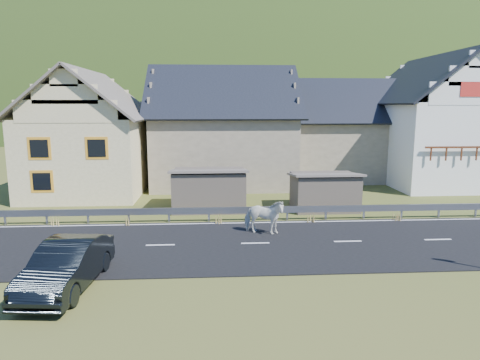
{
  "coord_description": "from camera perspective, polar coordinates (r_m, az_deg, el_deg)",
  "views": [
    {
      "loc": [
        -1.73,
        -17.33,
        5.8
      ],
      "look_at": [
        -0.44,
        3.4,
        2.18
      ],
      "focal_mm": 32.0,
      "sensor_mm": 36.0,
      "label": 1
    }
  ],
  "objects": [
    {
      "name": "ground",
      "position": [
        18.36,
        2.05,
        -8.54
      ],
      "size": [
        160.0,
        160.0,
        0.0
      ],
      "primitive_type": "plane",
      "color": "#3F4E1B",
      "rests_on": "ground"
    },
    {
      "name": "road",
      "position": [
        18.35,
        2.05,
        -8.48
      ],
      "size": [
        60.0,
        7.0,
        0.04
      ],
      "primitive_type": "cube",
      "color": "black",
      "rests_on": "ground"
    },
    {
      "name": "house_stone_a",
      "position": [
        32.36,
        -2.29,
        7.82
      ],
      "size": [
        10.8,
        9.8,
        8.9
      ],
      "color": "#9F917A",
      "rests_on": "ground"
    },
    {
      "name": "lane_markings",
      "position": [
        18.35,
        2.05,
        -8.4
      ],
      "size": [
        60.0,
        6.6,
        0.01
      ],
      "primitive_type": "cube",
      "color": "silver",
      "rests_on": "road"
    },
    {
      "name": "car",
      "position": [
        15.02,
        -22.08,
        -10.48
      ],
      "size": [
        2.02,
        4.74,
        1.52
      ],
      "primitive_type": "imported",
      "rotation": [
        0.0,
        0.0,
        -0.09
      ],
      "color": "black",
      "rests_on": "ground"
    },
    {
      "name": "house_cream",
      "position": [
        30.51,
        -19.43,
        6.62
      ],
      "size": [
        7.8,
        9.8,
        8.3
      ],
      "color": "beige",
      "rests_on": "ground"
    },
    {
      "name": "house_stone_b",
      "position": [
        36.0,
        13.89,
        7.12
      ],
      "size": [
        9.8,
        8.8,
        8.1
      ],
      "color": "#9F917A",
      "rests_on": "ground"
    },
    {
      "name": "guardrail",
      "position": [
        21.73,
        1.11,
        -4.06
      ],
      "size": [
        28.1,
        0.09,
        0.75
      ],
      "color": "#93969B",
      "rests_on": "ground"
    },
    {
      "name": "shed_right",
      "position": [
        24.62,
        11.17,
        -1.54
      ],
      "size": [
        3.8,
        2.9,
        2.2
      ],
      "primitive_type": "cube",
      "color": "brown",
      "rests_on": "ground"
    },
    {
      "name": "mountain",
      "position": [
        199.13,
        -1.6,
        2.45
      ],
      "size": [
        440.0,
        280.0,
        260.0
      ],
      "primitive_type": "ellipsoid",
      "color": "#233E10",
      "rests_on": "ground"
    },
    {
      "name": "shed_left",
      "position": [
        24.29,
        -4.13,
        -1.29
      ],
      "size": [
        4.3,
        3.3,
        2.4
      ],
      "primitive_type": "cube",
      "color": "brown",
      "rests_on": "ground"
    },
    {
      "name": "conifer_patch",
      "position": [
        138.03,
        -26.62,
        8.95
      ],
      "size": [
        76.0,
        50.0,
        28.0
      ],
      "primitive_type": "ellipsoid",
      "color": "black",
      "rests_on": "ground"
    },
    {
      "name": "house_white",
      "position": [
        35.53,
        24.78,
        7.8
      ],
      "size": [
        8.8,
        10.8,
        9.7
      ],
      "color": "white",
      "rests_on": "ground"
    },
    {
      "name": "horse",
      "position": [
        19.46,
        3.18,
        -4.89
      ],
      "size": [
        1.44,
        2.08,
        1.6
      ],
      "primitive_type": "imported",
      "rotation": [
        0.0,
        0.0,
        1.24
      ],
      "color": "white",
      "rests_on": "road"
    }
  ]
}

